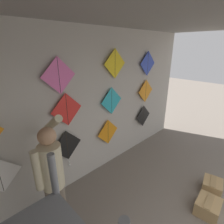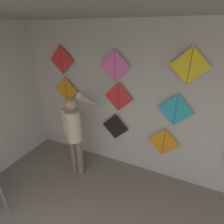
{
  "view_description": "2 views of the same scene",
  "coord_description": "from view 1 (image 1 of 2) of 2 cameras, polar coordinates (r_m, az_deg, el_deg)",
  "views": [
    {
      "loc": [
        -1.79,
        0.89,
        2.48
      ],
      "look_at": [
        0.31,
        3.03,
        1.34
      ],
      "focal_mm": 28.0,
      "sensor_mm": 36.0,
      "label": 1
    },
    {
      "loc": [
        0.66,
        0.52,
        2.64
      ],
      "look_at": [
        -0.49,
        3.03,
        1.32
      ],
      "focal_mm": 28.0,
      "sensor_mm": 36.0,
      "label": 2
    }
  ],
  "objects": [
    {
      "name": "back_panel",
      "position": [
        3.24,
        -7.98,
        1.12
      ],
      "size": [
        5.83,
        0.06,
        2.8
      ],
      "primitive_type": "cube",
      "color": "#BCB7AD",
      "rests_on": "ground"
    },
    {
      "name": "kite_5",
      "position": [
        2.88,
        -14.52,
        0.75
      ],
      "size": [
        0.55,
        0.01,
        0.55
      ],
      "color": "red"
    },
    {
      "name": "kite_3",
      "position": [
        4.5,
        10.15,
        -1.28
      ],
      "size": [
        0.55,
        0.01,
        0.55
      ],
      "color": "black"
    },
    {
      "name": "kite_7",
      "position": [
        4.33,
        10.93,
        6.75
      ],
      "size": [
        0.55,
        0.01,
        0.55
      ],
      "color": "orange"
    },
    {
      "name": "kite_0",
      "position": [
        2.89,
        -32.82,
        -17.09
      ],
      "size": [
        0.55,
        0.01,
        0.55
      ],
      "color": "white"
    },
    {
      "name": "kite_1",
      "position": [
        3.14,
        -14.37,
        -10.91
      ],
      "size": [
        0.55,
        0.04,
        0.69
      ],
      "color": "black"
    },
    {
      "name": "shopkeeper",
      "position": [
        2.45,
        -18.98,
        -18.48
      ],
      "size": [
        0.44,
        0.59,
        1.72
      ],
      "rotation": [
        0.0,
        0.0,
        -0.02
      ],
      "color": "#726656",
      "rests_on": "ground"
    },
    {
      "name": "kite_6",
      "position": [
        3.48,
        -0.13,
        3.64
      ],
      "size": [
        0.55,
        0.01,
        0.55
      ],
      "color": "#28B2C6"
    },
    {
      "name": "kite_10",
      "position": [
        3.4,
        0.98,
        15.49
      ],
      "size": [
        0.55,
        0.01,
        0.55
      ],
      "color": "yellow"
    },
    {
      "name": "cardboard_box_spare",
      "position": [
        3.86,
        29.85,
        -20.29
      ],
      "size": [
        0.42,
        0.38,
        0.24
      ],
      "rotation": [
        0.0,
        0.0,
        0.23
      ],
      "color": "tan",
      "rests_on": "ground"
    },
    {
      "name": "kite_11",
      "position": [
        4.23,
        11.59,
        15.26
      ],
      "size": [
        0.55,
        0.01,
        0.55
      ],
      "color": "blue"
    },
    {
      "name": "kite_9",
      "position": [
        2.72,
        -16.98,
        11.27
      ],
      "size": [
        0.55,
        0.01,
        0.55
      ],
      "color": "pink"
    },
    {
      "name": "ceiling_slab",
      "position": [
        1.98,
        25.2,
        29.02
      ],
      "size": [
        5.83,
        4.13,
        0.04
      ],
      "primitive_type": "cube",
      "color": "gray"
    },
    {
      "name": "cardboard_box",
      "position": [
        3.46,
        28.84,
        -25.44
      ],
      "size": [
        0.42,
        0.37,
        0.24
      ],
      "rotation": [
        0.0,
        0.0,
        0.1
      ],
      "color": "tan",
      "rests_on": "ground"
    },
    {
      "name": "kite_2",
      "position": [
        3.66,
        -1.31,
        -6.56
      ],
      "size": [
        0.55,
        0.01,
        0.55
      ],
      "color": "orange"
    }
  ]
}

